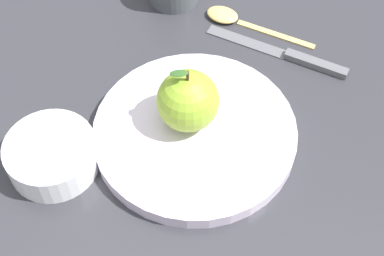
{
  "coord_description": "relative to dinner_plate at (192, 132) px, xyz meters",
  "views": [
    {
      "loc": [
        -0.0,
        0.42,
        0.58
      ],
      "look_at": [
        0.03,
        0.02,
        0.02
      ],
      "focal_mm": 52.41,
      "sensor_mm": 36.0,
      "label": 1
    }
  ],
  "objects": [
    {
      "name": "spoon",
      "position": [
        -0.04,
        -0.21,
        -0.01
      ],
      "size": [
        0.16,
        0.08,
        0.01
      ],
      "color": "#D8B766",
      "rests_on": "ground_plane"
    },
    {
      "name": "apple",
      "position": [
        0.01,
        -0.01,
        0.05
      ],
      "size": [
        0.08,
        0.08,
        0.09
      ],
      "color": "#8CB22D",
      "rests_on": "dinner_plate"
    },
    {
      "name": "dinner_plate",
      "position": [
        0.0,
        0.0,
        0.0
      ],
      "size": [
        0.25,
        0.25,
        0.02
      ],
      "color": "silver",
      "rests_on": "ground_plane"
    },
    {
      "name": "knife",
      "position": [
        -0.12,
        -0.15,
        -0.01
      ],
      "size": [
        0.2,
        0.09,
        0.01
      ],
      "color": "#59595E",
      "rests_on": "ground_plane"
    },
    {
      "name": "side_bowl",
      "position": [
        0.17,
        0.05,
        0.01
      ],
      "size": [
        0.11,
        0.11,
        0.04
      ],
      "color": "white",
      "rests_on": "ground_plane"
    },
    {
      "name": "ground_plane",
      "position": [
        -0.03,
        -0.02,
        -0.01
      ],
      "size": [
        2.4,
        2.4,
        0.0
      ],
      "primitive_type": "plane",
      "color": "#2D2D33"
    }
  ]
}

